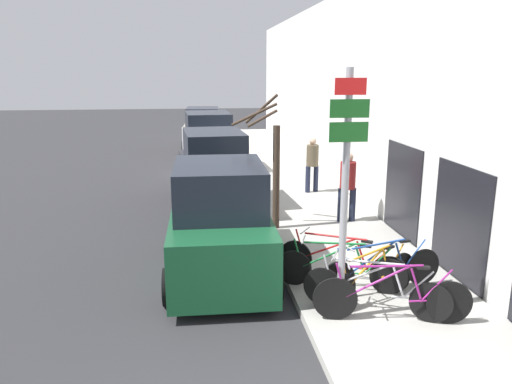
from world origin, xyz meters
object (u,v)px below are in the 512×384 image
at_px(parked_car_2, 208,145).
at_px(pedestrian_far, 312,161).
at_px(bicycle_0, 392,297).
at_px(pedestrian_near, 348,182).
at_px(bicycle_5, 341,262).
at_px(bicycle_2, 373,278).
at_px(parked_car_1, 214,173).
at_px(street_tree, 273,167).
at_px(parked_car_0, 220,225).
at_px(parked_car_3, 203,130).
at_px(bicycle_1, 375,291).
at_px(signpost, 345,187).
at_px(bicycle_3, 382,270).
at_px(bicycle_4, 340,269).

relative_size(parked_car_2, pedestrian_far, 2.65).
bearing_deg(bicycle_0, pedestrian_far, 6.20).
height_order(pedestrian_near, pedestrian_far, pedestrian_near).
distance_m(bicycle_0, bicycle_5, 1.59).
relative_size(bicycle_0, parked_car_2, 0.52).
relative_size(bicycle_2, pedestrian_far, 1.09).
relative_size(parked_car_1, street_tree, 1.45).
xyz_separation_m(parked_car_0, street_tree, (1.47, 2.44, 0.67)).
bearing_deg(parked_car_3, pedestrian_far, -69.05).
bearing_deg(bicycle_1, bicycle_5, 35.92).
distance_m(parked_car_1, parked_car_3, 11.32).
xyz_separation_m(bicycle_5, pedestrian_near, (1.27, 3.77, 0.65)).
distance_m(signpost, bicycle_2, 2.02).
bearing_deg(pedestrian_near, bicycle_1, 79.96).
xyz_separation_m(bicycle_3, parked_car_0, (-2.78, 1.51, 0.48)).
height_order(parked_car_0, parked_car_1, parked_car_1).
bearing_deg(bicycle_4, bicycle_3, -83.70).
xyz_separation_m(bicycle_5, street_tree, (-0.72, 3.47, 1.15)).
xyz_separation_m(bicycle_0, parked_car_2, (-2.41, 13.00, 0.54)).
distance_m(parked_car_3, pedestrian_far, 10.88).
relative_size(signpost, parked_car_0, 0.91).
bearing_deg(parked_car_0, bicycle_5, -24.14).
relative_size(parked_car_1, pedestrian_far, 2.70).
height_order(bicycle_0, bicycle_1, bicycle_0).
bearing_deg(bicycle_4, parked_car_3, 27.38).
bearing_deg(parked_car_0, bicycle_2, -33.48).
height_order(parked_car_1, parked_car_2, parked_car_2).
bearing_deg(bicycle_4, bicycle_0, -139.30).
height_order(bicycle_3, parked_car_2, parked_car_2).
distance_m(parked_car_0, pedestrian_near, 4.42).
bearing_deg(parked_car_1, bicycle_4, -76.94).
height_order(parked_car_1, pedestrian_far, parked_car_1).
xyz_separation_m(bicycle_0, bicycle_2, (0.00, 0.84, -0.03)).
distance_m(bicycle_2, bicycle_5, 0.80).
relative_size(bicycle_0, bicycle_1, 1.14).
xyz_separation_m(bicycle_0, parked_car_3, (-2.47, 19.00, 0.43)).
xyz_separation_m(bicycle_2, bicycle_3, (0.24, 0.24, 0.02)).
distance_m(bicycle_4, parked_car_2, 11.91).
relative_size(parked_car_0, street_tree, 1.29).
distance_m(parked_car_2, street_tree, 8.11).
bearing_deg(pedestrian_far, parked_car_0, -136.97).
distance_m(bicycle_4, parked_car_3, 17.86).
relative_size(signpost, parked_car_3, 0.89).
bearing_deg(parked_car_1, street_tree, -67.00).
bearing_deg(parked_car_2, parked_car_1, -93.56).
relative_size(bicycle_4, bicycle_5, 1.06).
bearing_deg(pedestrian_near, parked_car_0, 40.55).
bearing_deg(pedestrian_far, bicycle_4, -117.71).
bearing_deg(bicycle_1, bicycle_0, -124.21).
bearing_deg(parked_car_0, street_tree, 60.11).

